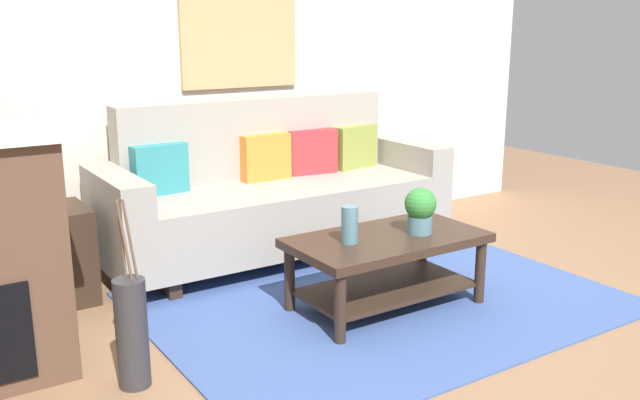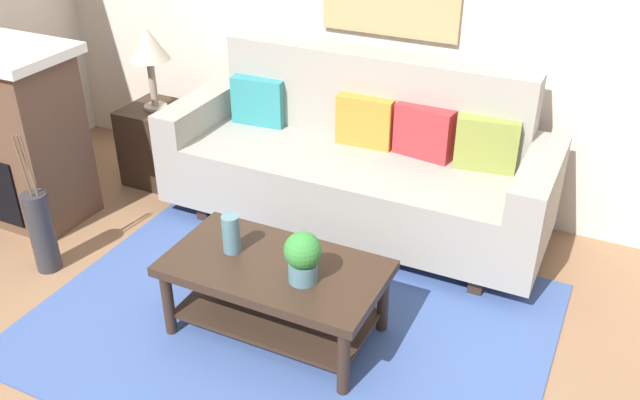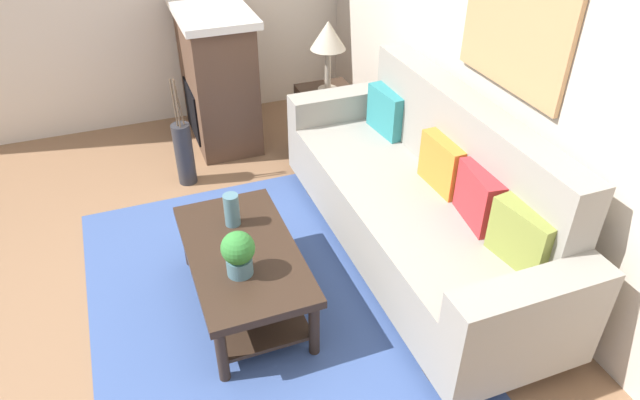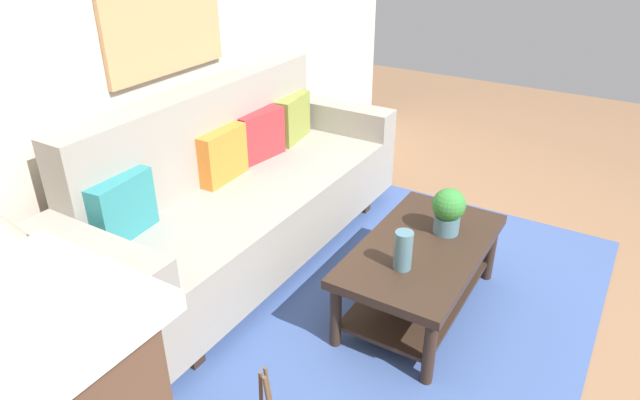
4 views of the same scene
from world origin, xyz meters
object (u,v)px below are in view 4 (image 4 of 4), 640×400
at_px(coffee_table, 421,263).
at_px(potted_plant_tabletop, 448,210).
at_px(throw_pillow_orange, 222,155).
at_px(tabletop_vase, 403,250).
at_px(couch, 241,196).
at_px(throw_pillow_teal, 122,207).
at_px(throw_pillow_olive, 292,118).
at_px(throw_pillow_crimson, 260,135).
at_px(side_table, 27,372).

height_order(coffee_table, potted_plant_tabletop, potted_plant_tabletop).
height_order(throw_pillow_orange, tabletop_vase, throw_pillow_orange).
xyz_separation_m(couch, throw_pillow_teal, (-0.77, 0.12, 0.25)).
xyz_separation_m(throw_pillow_olive, coffee_table, (-0.71, -1.30, -0.37)).
relative_size(couch, throw_pillow_crimson, 6.74).
bearing_deg(throw_pillow_teal, side_table, -167.55).
height_order(throw_pillow_orange, throw_pillow_olive, same).
height_order(throw_pillow_crimson, tabletop_vase, throw_pillow_crimson).
bearing_deg(tabletop_vase, side_table, 139.62).
bearing_deg(potted_plant_tabletop, throw_pillow_teal, 126.88).
relative_size(tabletop_vase, potted_plant_tabletop, 0.78).
bearing_deg(couch, throw_pillow_orange, 90.00).
bearing_deg(potted_plant_tabletop, coffee_table, 163.19).
bearing_deg(tabletop_vase, throw_pillow_olive, 53.27).
xyz_separation_m(couch, tabletop_vase, (-0.19, -1.16, 0.10)).
bearing_deg(throw_pillow_orange, tabletop_vase, -98.45).
height_order(throw_pillow_crimson, throw_pillow_olive, same).
relative_size(throw_pillow_orange, tabletop_vase, 1.76).
bearing_deg(throw_pillow_crimson, potted_plant_tabletop, -95.79).
relative_size(throw_pillow_olive, tabletop_vase, 1.76).
height_order(couch, coffee_table, couch).
relative_size(couch, throw_pillow_teal, 6.74).
distance_m(throw_pillow_olive, potted_plant_tabletop, 1.46).
bearing_deg(throw_pillow_teal, potted_plant_tabletop, -53.12).
height_order(throw_pillow_teal, throw_pillow_orange, same).
xyz_separation_m(throw_pillow_crimson, tabletop_vase, (-0.58, -1.29, -0.15)).
distance_m(tabletop_vase, potted_plant_tabletop, 0.45).
bearing_deg(throw_pillow_crimson, coffee_table, -104.05).
xyz_separation_m(throw_pillow_teal, coffee_table, (0.83, -1.30, -0.37)).
bearing_deg(couch, coffee_table, -87.08).
bearing_deg(coffee_table, potted_plant_tabletop, -16.81).
distance_m(coffee_table, tabletop_vase, 0.33).
xyz_separation_m(potted_plant_tabletop, side_table, (-1.76, 1.19, -0.29)).
height_order(throw_pillow_teal, tabletop_vase, throw_pillow_teal).
bearing_deg(potted_plant_tabletop, throw_pillow_orange, 100.34).
bearing_deg(throw_pillow_teal, coffee_table, -57.44).
bearing_deg(throw_pillow_crimson, tabletop_vase, -114.10).
xyz_separation_m(throw_pillow_orange, throw_pillow_crimson, (0.39, 0.00, 0.00)).
bearing_deg(throw_pillow_crimson, side_table, -175.06).
height_order(throw_pillow_olive, side_table, throw_pillow_olive).
bearing_deg(couch, side_table, -178.50).
height_order(coffee_table, tabletop_vase, tabletop_vase).
bearing_deg(tabletop_vase, couch, 80.67).
height_order(throw_pillow_orange, coffee_table, throw_pillow_orange).
bearing_deg(throw_pillow_crimson, throw_pillow_teal, 180.00).
bearing_deg(side_table, couch, 1.50).
relative_size(throw_pillow_orange, throw_pillow_crimson, 1.00).
distance_m(throw_pillow_orange, throw_pillow_crimson, 0.39).
bearing_deg(side_table, throw_pillow_orange, 6.19).
height_order(coffee_table, side_table, side_table).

